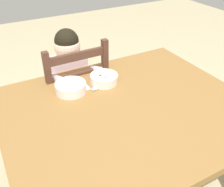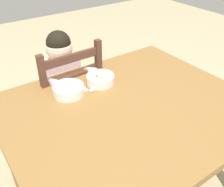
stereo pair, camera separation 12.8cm
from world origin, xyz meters
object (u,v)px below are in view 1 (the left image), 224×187
at_px(dining_chair, 73,98).
at_px(dining_table, 128,120).
at_px(spoon, 97,88).
at_px(bowl_of_peas, 71,87).
at_px(bowl_of_carrots, 105,78).
at_px(child_figure, 71,76).

bearing_deg(dining_chair, dining_table, -79.97).
relative_size(dining_table, spoon, 9.27).
bearing_deg(dining_chair, bowl_of_peas, -109.83).
bearing_deg(bowl_of_peas, dining_chair, 70.17).
xyz_separation_m(bowl_of_carrots, spoon, (-0.07, -0.04, -0.02)).
relative_size(dining_table, child_figure, 1.33).
distance_m(bowl_of_peas, bowl_of_carrots, 0.21).
relative_size(dining_chair, child_figure, 0.95).
height_order(child_figure, bowl_of_carrots, child_figure).
bearing_deg(bowl_of_carrots, child_figure, 110.12).
xyz_separation_m(dining_chair, bowl_of_carrots, (0.11, -0.30, 0.29)).
distance_m(dining_table, child_figure, 0.58).
height_order(child_figure, spoon, child_figure).
bearing_deg(bowl_of_carrots, dining_table, -90.90).
xyz_separation_m(dining_table, bowl_of_peas, (-0.21, 0.28, 0.12)).
distance_m(child_figure, bowl_of_peas, 0.33).
xyz_separation_m(child_figure, spoon, (0.04, -0.33, 0.08)).
height_order(child_figure, bowl_of_peas, child_figure).
xyz_separation_m(dining_table, spoon, (-0.06, 0.24, 0.09)).
bearing_deg(bowl_of_carrots, bowl_of_peas, 179.98).
height_order(dining_chair, spoon, dining_chair).
xyz_separation_m(dining_chair, spoon, (0.04, -0.34, 0.27)).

